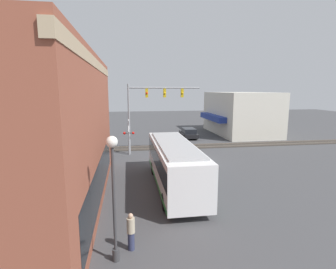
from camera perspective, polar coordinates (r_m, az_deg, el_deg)
name	(u,v)px	position (r m, az deg, el deg)	size (l,w,h in m)	color
ground_plane	(190,160)	(25.57, 4.83, -5.56)	(120.00, 120.00, 0.00)	#424244
brick_building	(4,135)	(16.66, -32.14, -0.01)	(17.18, 10.11, 8.64)	brown
shop_building	(240,113)	(42.17, 15.36, 4.51)	(13.04, 8.93, 6.35)	beige
city_bus	(174,163)	(18.08, 1.38, -6.23)	(10.45, 2.59, 3.16)	white
traffic_signal_gantry	(150,102)	(27.61, -3.87, 7.01)	(0.42, 7.62, 7.33)	gray
crossing_signal	(129,133)	(27.37, -8.53, 0.30)	(1.41, 1.18, 3.81)	gray
streetlamp	(114,189)	(10.32, -11.77, -11.49)	(0.44, 0.44, 5.03)	#38383A
rail_track_near	(178,147)	(31.26, 2.24, -2.67)	(2.60, 60.00, 0.15)	#332D28
parked_car_black	(188,133)	(37.20, 4.49, 0.28)	(4.77, 1.82, 1.40)	black
pedestrian_by_lamp	(131,231)	(11.82, -8.07, -20.16)	(0.34, 0.34, 1.64)	#2D3351
pedestrian_near_bus	(209,179)	(17.95, 8.97, -9.54)	(0.34, 0.34, 1.63)	#2D3351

